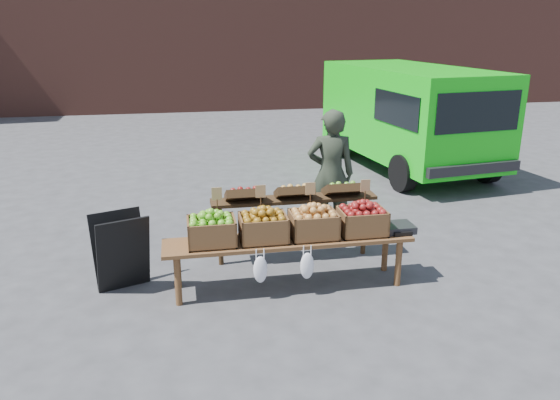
{
  "coord_description": "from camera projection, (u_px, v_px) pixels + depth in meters",
  "views": [
    {
      "loc": [
        -2.15,
        -5.17,
        2.79
      ],
      "look_at": [
        -1.05,
        0.71,
        0.85
      ],
      "focal_mm": 35.0,
      "sensor_mm": 36.0,
      "label": 1
    }
  ],
  "objects": [
    {
      "name": "ground",
      "position": [
        384.0,
        286.0,
        6.07
      ],
      "size": [
        80.0,
        80.0,
        0.0
      ],
      "primitive_type": "plane",
      "color": "#404042"
    },
    {
      "name": "delivery_van",
      "position": [
        408.0,
        119.0,
        10.73
      ],
      "size": [
        2.62,
        4.69,
        1.99
      ],
      "primitive_type": null,
      "rotation": [
        0.0,
        0.0,
        0.13
      ],
      "color": "#0DD012",
      "rests_on": "ground"
    },
    {
      "name": "back_table",
      "position": [
        294.0,
        219.0,
        6.63
      ],
      "size": [
        2.1,
        0.44,
        1.04
      ],
      "primitive_type": null,
      "color": "#302010",
      "rests_on": "ground"
    },
    {
      "name": "crate_green_apples",
      "position": [
        362.0,
        222.0,
        6.0
      ],
      "size": [
        0.5,
        0.4,
        0.28
      ],
      "primitive_type": null,
      "color": "#6C1004",
      "rests_on": "display_bench"
    },
    {
      "name": "display_bench",
      "position": [
        288.0,
        263.0,
        5.99
      ],
      "size": [
        2.7,
        0.56,
        0.57
      ],
      "primitive_type": null,
      "color": "brown",
      "rests_on": "ground"
    },
    {
      "name": "weighing_scale",
      "position": [
        398.0,
        228.0,
        6.11
      ],
      "size": [
        0.34,
        0.3,
        0.08
      ],
      "primitive_type": "cube",
      "color": "black",
      "rests_on": "display_bench"
    },
    {
      "name": "vendor",
      "position": [
        331.0,
        174.0,
        7.29
      ],
      "size": [
        0.7,
        0.52,
        1.74
      ],
      "primitive_type": "imported",
      "rotation": [
        0.0,
        0.0,
        2.97
      ],
      "color": "#293123",
      "rests_on": "ground"
    },
    {
      "name": "chalkboard_sign",
      "position": [
        121.0,
        251.0,
        5.93
      ],
      "size": [
        0.64,
        0.48,
        0.86
      ],
      "primitive_type": null,
      "rotation": [
        0.0,
        0.0,
        0.34
      ],
      "color": "black",
      "rests_on": "ground"
    },
    {
      "name": "crate_russet_pears",
      "position": [
        263.0,
        228.0,
        5.81
      ],
      "size": [
        0.5,
        0.4,
        0.28
      ],
      "primitive_type": null,
      "color": "#A26E17",
      "rests_on": "display_bench"
    },
    {
      "name": "crate_red_apples",
      "position": [
        313.0,
        225.0,
        5.91
      ],
      "size": [
        0.5,
        0.4,
        0.28
      ],
      "primitive_type": null,
      "color": "#B38D36",
      "rests_on": "display_bench"
    },
    {
      "name": "crate_golden_apples",
      "position": [
        212.0,
        232.0,
        5.71
      ],
      "size": [
        0.5,
        0.4,
        0.28
      ],
      "primitive_type": null,
      "color": "#41A013",
      "rests_on": "display_bench"
    }
  ]
}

